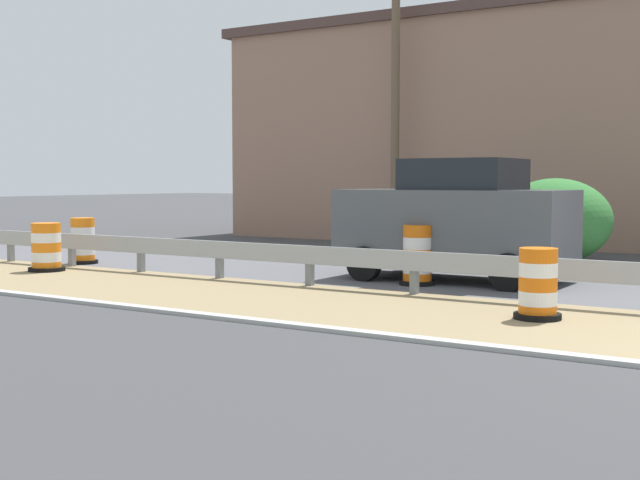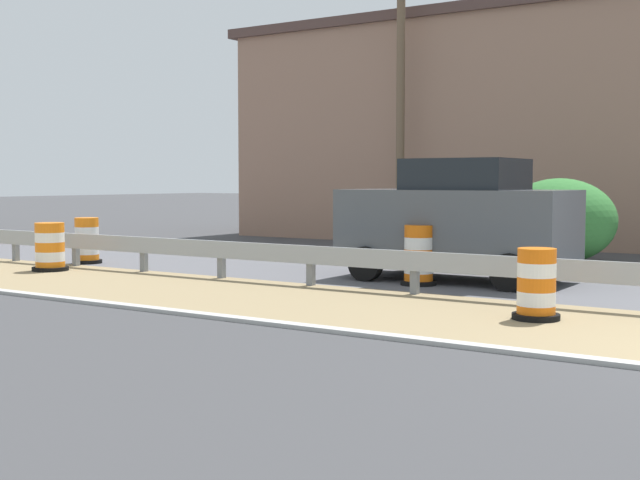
{
  "view_description": "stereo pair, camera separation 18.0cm",
  "coord_description": "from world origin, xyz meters",
  "px_view_note": "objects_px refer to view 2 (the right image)",
  "views": [
    {
      "loc": [
        -10.03,
        -0.14,
        1.86
      ],
      "look_at": [
        1.29,
        7.17,
        0.9
      ],
      "focal_mm": 47.75,
      "sensor_mm": 36.0,
      "label": 1
    },
    {
      "loc": [
        -9.93,
        -0.29,
        1.86
      ],
      "look_at": [
        1.29,
        7.17,
        0.9
      ],
      "focal_mm": 47.75,
      "sensor_mm": 36.0,
      "label": 2
    }
  ],
  "objects_px": {
    "traffic_barrel_nearest": "(536,288)",
    "traffic_barrel_close": "(419,258)",
    "traffic_barrel_mid": "(50,249)",
    "traffic_barrel_far": "(87,243)",
    "utility_pole_near": "(401,99)",
    "car_trailing_far_lane": "(458,220)"
  },
  "relations": [
    {
      "from": "traffic_barrel_mid",
      "to": "traffic_barrel_nearest",
      "type": "bearing_deg",
      "value": -92.3
    },
    {
      "from": "traffic_barrel_close",
      "to": "car_trailing_far_lane",
      "type": "distance_m",
      "value": 1.22
    },
    {
      "from": "traffic_barrel_nearest",
      "to": "traffic_barrel_close",
      "type": "distance_m",
      "value": 3.88
    },
    {
      "from": "traffic_barrel_nearest",
      "to": "traffic_barrel_close",
      "type": "height_order",
      "value": "traffic_barrel_close"
    },
    {
      "from": "traffic_barrel_close",
      "to": "traffic_barrel_far",
      "type": "relative_size",
      "value": 1.04
    },
    {
      "from": "traffic_barrel_mid",
      "to": "utility_pole_near",
      "type": "distance_m",
      "value": 11.05
    },
    {
      "from": "traffic_barrel_nearest",
      "to": "utility_pole_near",
      "type": "xyz_separation_m",
      "value": [
        10.49,
        7.7,
        3.7
      ]
    },
    {
      "from": "traffic_barrel_close",
      "to": "car_trailing_far_lane",
      "type": "bearing_deg",
      "value": -16.51
    },
    {
      "from": "traffic_barrel_nearest",
      "to": "traffic_barrel_far",
      "type": "relative_size",
      "value": 0.94
    },
    {
      "from": "traffic_barrel_nearest",
      "to": "traffic_barrel_mid",
      "type": "relative_size",
      "value": 0.97
    },
    {
      "from": "traffic_barrel_nearest",
      "to": "traffic_barrel_mid",
      "type": "xyz_separation_m",
      "value": [
        0.42,
        10.36,
        0.01
      ]
    },
    {
      "from": "traffic_barrel_mid",
      "to": "traffic_barrel_far",
      "type": "xyz_separation_m",
      "value": [
        1.46,
        0.57,
        0.02
      ]
    },
    {
      "from": "traffic_barrel_mid",
      "to": "traffic_barrel_close",
      "type": "bearing_deg",
      "value": -74.47
    },
    {
      "from": "traffic_barrel_close",
      "to": "traffic_barrel_mid",
      "type": "distance_m",
      "value": 7.64
    },
    {
      "from": "traffic_barrel_mid",
      "to": "traffic_barrel_far",
      "type": "distance_m",
      "value": 1.57
    },
    {
      "from": "traffic_barrel_close",
      "to": "traffic_barrel_far",
      "type": "height_order",
      "value": "traffic_barrel_close"
    },
    {
      "from": "traffic_barrel_nearest",
      "to": "traffic_barrel_far",
      "type": "height_order",
      "value": "traffic_barrel_far"
    },
    {
      "from": "traffic_barrel_far",
      "to": "utility_pole_near",
      "type": "height_order",
      "value": "utility_pole_near"
    },
    {
      "from": "traffic_barrel_nearest",
      "to": "traffic_barrel_far",
      "type": "distance_m",
      "value": 11.09
    },
    {
      "from": "traffic_barrel_close",
      "to": "car_trailing_far_lane",
      "type": "relative_size",
      "value": 0.25
    },
    {
      "from": "traffic_barrel_close",
      "to": "utility_pole_near",
      "type": "bearing_deg",
      "value": 30.33
    },
    {
      "from": "car_trailing_far_lane",
      "to": "traffic_barrel_nearest",
      "type": "bearing_deg",
      "value": 127.0
    }
  ]
}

